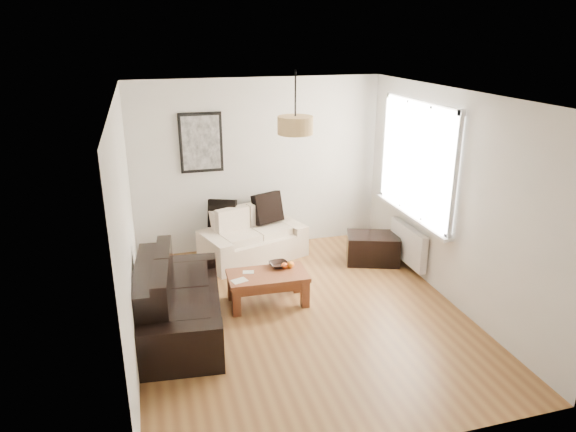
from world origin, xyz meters
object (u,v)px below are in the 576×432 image
object	(u,v)px
loveseat_cream	(253,235)
sofa_leather	(179,298)
coffee_table	(268,288)
ottoman	(373,248)

from	to	relation	value
loveseat_cream	sofa_leather	xyz separation A→B (m)	(-1.22, -1.73, 0.03)
sofa_leather	coffee_table	bearing A→B (deg)	-67.85
coffee_table	ottoman	xyz separation A→B (m)	(1.77, 0.77, 0.01)
loveseat_cream	sofa_leather	world-z (taller)	sofa_leather
sofa_leather	ottoman	bearing A→B (deg)	-63.43
loveseat_cream	ottoman	xyz separation A→B (m)	(1.66, -0.63, -0.15)
sofa_leather	coffee_table	world-z (taller)	sofa_leather
sofa_leather	coffee_table	size ratio (longest dim) A/B	1.90
loveseat_cream	coffee_table	xyz separation A→B (m)	(-0.12, -1.40, -0.17)
sofa_leather	coffee_table	distance (m)	1.17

